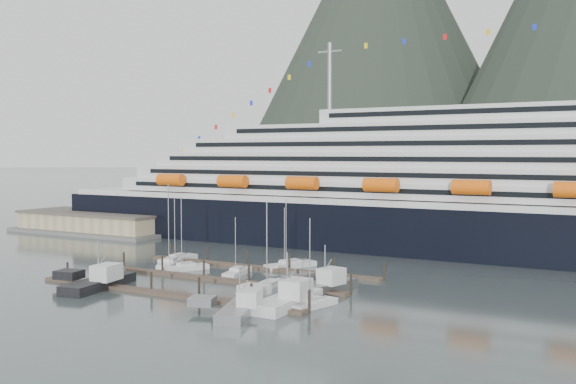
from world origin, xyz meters
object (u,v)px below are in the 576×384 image
object	(u,v)px
cruise_ship	(505,197)
sailboat_c	(237,273)
sailboat_d	(270,288)
sailboat_f	(287,265)
sailboat_h	(313,304)
trawler_a	(98,282)
trawler_d	(286,299)
warehouse	(96,224)
trawler_c	(239,307)
trawler_e	(324,285)
sailboat_e	(178,259)
sailboat_g	(291,265)
sailboat_b	(170,264)
sailboat_a	(186,268)

from	to	relation	value
cruise_ship	sailboat_c	bearing A→B (deg)	-127.15
sailboat_d	sailboat_f	xyz separation A→B (m)	(-8.25, 19.43, -0.03)
sailboat_h	trawler_a	world-z (taller)	sailboat_h
sailboat_d	trawler_d	size ratio (longest dim) A/B	1.02
cruise_ship	sailboat_f	world-z (taller)	cruise_ship
sailboat_h	trawler_d	size ratio (longest dim) A/B	0.90
sailboat_d	sailboat_f	size ratio (longest dim) A/B	1.24
cruise_ship	warehouse	xyz separation A→B (m)	(-102.03, -12.94, -9.79)
trawler_c	trawler_e	xyz separation A→B (m)	(3.16, 18.27, 0.09)
sailboat_d	sailboat_e	xyz separation A→B (m)	(-30.07, 15.02, -0.02)
trawler_a	trawler_c	size ratio (longest dim) A/B	1.11
sailboat_g	sailboat_e	bearing A→B (deg)	125.63
cruise_ship	sailboat_b	distance (m)	68.33
sailboat_c	sailboat_d	size ratio (longest dim) A/B	0.73
warehouse	sailboat_c	bearing A→B (deg)	-26.00
warehouse	sailboat_a	world-z (taller)	sailboat_a
trawler_c	sailboat_f	bearing A→B (deg)	-0.62
warehouse	sailboat_e	distance (m)	55.96
warehouse	trawler_a	size ratio (longest dim) A/B	3.05
sailboat_g	sailboat_f	bearing A→B (deg)	128.95
sailboat_c	sailboat_h	xyz separation A→B (m)	(22.66, -14.96, 0.02)
trawler_a	sailboat_b	bearing A→B (deg)	-0.31
sailboat_c	trawler_a	world-z (taller)	sailboat_c
sailboat_d	trawler_c	size ratio (longest dim) A/B	1.04
sailboat_a	sailboat_c	distance (m)	10.50
sailboat_d	sailboat_e	distance (m)	33.61
warehouse	trawler_e	bearing A→B (deg)	-23.58
warehouse	sailboat_h	size ratio (longest dim) A/B	3.68
sailboat_c	sailboat_a	bearing A→B (deg)	82.85
sailboat_b	sailboat_c	bearing A→B (deg)	-118.53
sailboat_c	trawler_e	distance (m)	19.79
sailboat_b	trawler_e	xyz separation A→B (m)	(35.01, -6.19, 0.53)
warehouse	sailboat_e	bearing A→B (deg)	-28.37
sailboat_g	trawler_e	world-z (taller)	sailboat_g
sailboat_e	sailboat_h	distance (m)	45.98
trawler_c	trawler_e	world-z (taller)	trawler_e
sailboat_h	trawler_a	size ratio (longest dim) A/B	0.83
trawler_e	sailboat_g	bearing A→B (deg)	54.14
sailboat_a	sailboat_g	distance (m)	18.87
sailboat_c	sailboat_f	size ratio (longest dim) A/B	0.91
sailboat_c	sailboat_f	distance (m)	11.30
trawler_e	sailboat_c	bearing A→B (deg)	86.43
sailboat_e	sailboat_g	bearing A→B (deg)	-79.04
cruise_ship	sailboat_e	xyz separation A→B (m)	(-52.82, -39.52, -11.63)
sailboat_c	sailboat_g	xyz separation A→B (m)	(4.30, 10.84, 0.03)
sailboat_b	trawler_c	bearing A→B (deg)	-151.41
sailboat_d	trawler_a	world-z (taller)	sailboat_d
sailboat_d	trawler_a	bearing A→B (deg)	108.54
warehouse	sailboat_h	xyz separation A→B (m)	(90.00, -47.81, -1.84)
sailboat_c	sailboat_e	xyz separation A→B (m)	(-18.13, 6.27, 0.02)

